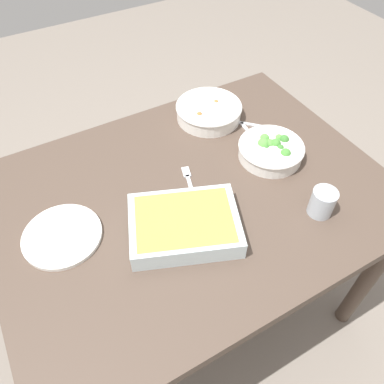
{
  "coord_description": "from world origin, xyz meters",
  "views": [
    {
      "loc": [
        0.38,
        0.68,
        1.62
      ],
      "look_at": [
        0.0,
        0.0,
        0.74
      ],
      "focal_mm": 35.62,
      "sensor_mm": 36.0,
      "label": 1
    }
  ],
  "objects": [
    {
      "name": "ground_plane",
      "position": [
        0.0,
        0.0,
        0.0
      ],
      "size": [
        6.0,
        6.0,
        0.0
      ],
      "primitive_type": "plane",
      "color": "slate"
    },
    {
      "name": "dining_table",
      "position": [
        0.0,
        0.0,
        0.65
      ],
      "size": [
        1.2,
        0.9,
        0.74
      ],
      "color": "#4C3D33",
      "rests_on": "ground_plane"
    },
    {
      "name": "stew_bowl",
      "position": [
        -0.24,
        -0.29,
        0.77
      ],
      "size": [
        0.24,
        0.24,
        0.06
      ],
      "color": "white",
      "rests_on": "dining_table"
    },
    {
      "name": "broccoli_bowl",
      "position": [
        -0.31,
        -0.01,
        0.77
      ],
      "size": [
        0.22,
        0.22,
        0.07
      ],
      "color": "white",
      "rests_on": "dining_table"
    },
    {
      "name": "baking_dish",
      "position": [
        0.09,
        0.12,
        0.77
      ],
      "size": [
        0.36,
        0.32,
        0.06
      ],
      "color": "silver",
      "rests_on": "dining_table"
    },
    {
      "name": "drink_cup",
      "position": [
        -0.29,
        0.25,
        0.78
      ],
      "size": [
        0.07,
        0.07,
        0.08
      ],
      "color": "#B2BCC6",
      "rests_on": "dining_table"
    },
    {
      "name": "side_plate",
      "position": [
        0.4,
        -0.03,
        0.75
      ],
      "size": [
        0.22,
        0.22,
        0.01
      ],
      "primitive_type": "cylinder",
      "color": "white",
      "rests_on": "dining_table"
    },
    {
      "name": "spoon_by_stew",
      "position": [
        -0.32,
        -0.21,
        0.74
      ],
      "size": [
        0.14,
        0.14,
        0.01
      ],
      "color": "silver",
      "rests_on": "dining_table"
    },
    {
      "name": "spoon_by_broccoli",
      "position": [
        -0.31,
        -0.09,
        0.74
      ],
      "size": [
        0.03,
        0.18,
        0.01
      ],
      "color": "silver",
      "rests_on": "dining_table"
    },
    {
      "name": "fork_on_table",
      "position": [
        -0.01,
        -0.03,
        0.74
      ],
      "size": [
        0.07,
        0.17,
        0.01
      ],
      "color": "silver",
      "rests_on": "dining_table"
    }
  ]
}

